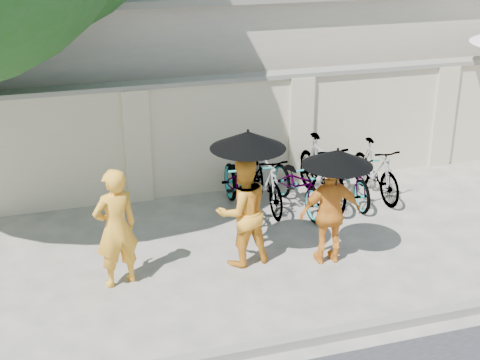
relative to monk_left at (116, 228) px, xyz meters
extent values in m
plane|color=#B7AA9A|center=(1.73, -0.34, -0.84)|extent=(80.00, 80.00, 0.00)
cube|color=gray|center=(1.73, -2.04, -0.78)|extent=(40.00, 0.16, 0.12)
cube|color=beige|center=(2.73, 2.86, 0.16)|extent=(20.00, 0.30, 2.00)
cube|color=beige|center=(3.73, 6.66, 0.76)|extent=(14.00, 6.00, 3.20)
imported|color=#FFAD2B|center=(0.00, 0.00, 0.00)|extent=(0.71, 0.57, 1.69)
imported|color=#F6A12A|center=(1.79, 0.07, -0.03)|extent=(0.87, 0.73, 1.63)
cylinder|color=black|center=(1.84, -0.01, 0.57)|extent=(0.02, 0.02, 0.98)
cone|color=black|center=(1.84, -0.01, 1.06)|extent=(1.04, 1.04, 0.24)
imported|color=orange|center=(3.00, -0.27, -0.08)|extent=(0.93, 0.45, 1.54)
cylinder|color=black|center=(3.02, -0.35, 0.41)|extent=(0.02, 0.02, 0.77)
cone|color=black|center=(3.02, -0.35, 0.80)|extent=(0.98, 0.98, 0.23)
imported|color=#9B9C9D|center=(2.25, 1.62, -0.33)|extent=(0.75, 1.99, 1.04)
imported|color=#9B9C9D|center=(2.75, 1.77, -0.33)|extent=(0.53, 1.72, 1.02)
imported|color=#9B9C9D|center=(3.25, 1.57, -0.38)|extent=(0.83, 1.83, 0.93)
imported|color=#9B9C9D|center=(3.76, 1.76, -0.27)|extent=(0.59, 1.92, 1.15)
imported|color=#9B9C9D|center=(4.26, 1.67, -0.39)|extent=(0.68, 1.76, 0.91)
imported|color=#9B9C9D|center=(4.76, 1.69, -0.35)|extent=(0.51, 1.67, 1.00)
camera|label=1|loc=(-0.76, -8.13, 3.97)|focal=50.00mm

